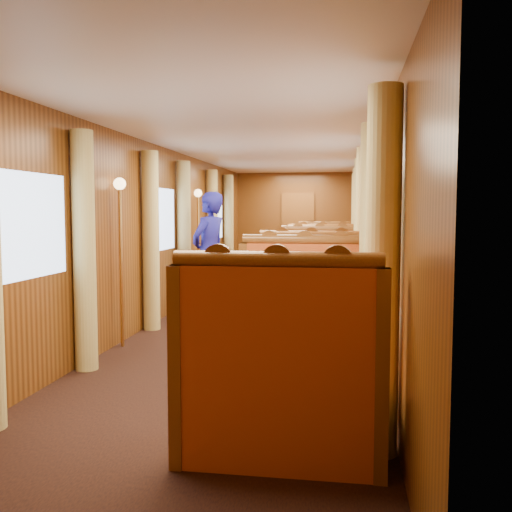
% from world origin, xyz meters
% --- Properties ---
extents(floor, '(3.00, 12.00, 0.01)m').
position_xyz_m(floor, '(0.00, 0.00, 0.00)').
color(floor, black).
rests_on(floor, ground).
extents(ceiling, '(3.00, 12.00, 0.01)m').
position_xyz_m(ceiling, '(0.00, 0.00, 2.50)').
color(ceiling, silver).
rests_on(ceiling, wall_left).
extents(wall_far, '(3.00, 0.01, 2.50)m').
position_xyz_m(wall_far, '(0.00, 6.00, 1.25)').
color(wall_far, brown).
rests_on(wall_far, floor).
extents(wall_near, '(3.00, 0.01, 2.50)m').
position_xyz_m(wall_near, '(0.00, -6.00, 1.25)').
color(wall_near, brown).
rests_on(wall_near, floor).
extents(wall_left, '(0.01, 12.00, 2.50)m').
position_xyz_m(wall_left, '(-1.50, 0.00, 1.25)').
color(wall_left, brown).
rests_on(wall_left, floor).
extents(wall_right, '(0.01, 12.00, 2.50)m').
position_xyz_m(wall_right, '(1.50, 0.00, 1.25)').
color(wall_right, brown).
rests_on(wall_right, floor).
extents(doorway_far, '(0.80, 0.04, 2.00)m').
position_xyz_m(doorway_far, '(0.00, 5.97, 1.00)').
color(doorway_far, brown).
rests_on(doorway_far, floor).
extents(table_near, '(1.05, 0.72, 0.75)m').
position_xyz_m(table_near, '(0.75, -3.50, 0.38)').
color(table_near, white).
rests_on(table_near, floor).
extents(banquette_near_fwd, '(1.30, 0.55, 1.34)m').
position_xyz_m(banquette_near_fwd, '(0.75, -4.51, 0.42)').
color(banquette_near_fwd, '#A52812').
rests_on(banquette_near_fwd, floor).
extents(banquette_near_aft, '(1.30, 0.55, 1.34)m').
position_xyz_m(banquette_near_aft, '(0.75, -2.49, 0.42)').
color(banquette_near_aft, '#A52812').
rests_on(banquette_near_aft, floor).
extents(table_mid, '(1.05, 0.72, 0.75)m').
position_xyz_m(table_mid, '(0.75, 0.00, 0.38)').
color(table_mid, white).
rests_on(table_mid, floor).
extents(banquette_mid_fwd, '(1.30, 0.55, 1.34)m').
position_xyz_m(banquette_mid_fwd, '(0.75, -1.01, 0.42)').
color(banquette_mid_fwd, '#A52812').
rests_on(banquette_mid_fwd, floor).
extents(banquette_mid_aft, '(1.30, 0.55, 1.34)m').
position_xyz_m(banquette_mid_aft, '(0.75, 1.01, 0.42)').
color(banquette_mid_aft, '#A52812').
rests_on(banquette_mid_aft, floor).
extents(table_far, '(1.05, 0.72, 0.75)m').
position_xyz_m(table_far, '(0.75, 3.50, 0.38)').
color(table_far, white).
rests_on(table_far, floor).
extents(banquette_far_fwd, '(1.30, 0.55, 1.34)m').
position_xyz_m(banquette_far_fwd, '(0.75, 2.49, 0.42)').
color(banquette_far_fwd, '#A52812').
rests_on(banquette_far_fwd, floor).
extents(banquette_far_aft, '(1.30, 0.55, 1.34)m').
position_xyz_m(banquette_far_aft, '(0.75, 4.51, 0.42)').
color(banquette_far_aft, '#A52812').
rests_on(banquette_far_aft, floor).
extents(tea_tray, '(0.41, 0.37, 0.01)m').
position_xyz_m(tea_tray, '(0.69, -3.57, 0.76)').
color(tea_tray, silver).
rests_on(tea_tray, table_near).
extents(teapot_left, '(0.21, 0.19, 0.14)m').
position_xyz_m(teapot_left, '(0.56, -3.64, 0.82)').
color(teapot_left, silver).
rests_on(teapot_left, tea_tray).
extents(teapot_right, '(0.18, 0.15, 0.12)m').
position_xyz_m(teapot_right, '(0.69, -3.65, 0.81)').
color(teapot_right, silver).
rests_on(teapot_right, tea_tray).
extents(teapot_back, '(0.21, 0.19, 0.14)m').
position_xyz_m(teapot_back, '(0.62, -3.47, 0.82)').
color(teapot_back, silver).
rests_on(teapot_back, tea_tray).
extents(fruit_plate, '(0.23, 0.23, 0.05)m').
position_xyz_m(fruit_plate, '(1.07, -3.62, 0.77)').
color(fruit_plate, white).
rests_on(fruit_plate, table_near).
extents(cup_inboard, '(0.08, 0.08, 0.26)m').
position_xyz_m(cup_inboard, '(0.40, -3.41, 0.86)').
color(cup_inboard, white).
rests_on(cup_inboard, table_near).
extents(cup_outboard, '(0.08, 0.08, 0.26)m').
position_xyz_m(cup_outboard, '(0.46, -3.27, 0.86)').
color(cup_outboard, white).
rests_on(cup_outboard, table_near).
extents(rose_vase_mid, '(0.06, 0.06, 0.36)m').
position_xyz_m(rose_vase_mid, '(0.74, -0.04, 0.93)').
color(rose_vase_mid, silver).
rests_on(rose_vase_mid, table_mid).
extents(rose_vase_far, '(0.06, 0.06, 0.36)m').
position_xyz_m(rose_vase_far, '(0.71, 3.51, 0.93)').
color(rose_vase_far, silver).
rests_on(rose_vase_far, table_far).
extents(window_left_near, '(0.01, 1.20, 0.90)m').
position_xyz_m(window_left_near, '(-1.49, -3.50, 1.45)').
color(window_left_near, '#94ADD0').
rests_on(window_left_near, wall_left).
extents(curtain_left_near_b, '(0.22, 0.22, 2.35)m').
position_xyz_m(curtain_left_near_b, '(-1.38, -2.72, 1.18)').
color(curtain_left_near_b, '#D8C46E').
rests_on(curtain_left_near_b, floor).
extents(window_right_near, '(0.01, 1.20, 0.90)m').
position_xyz_m(window_right_near, '(1.49, -3.50, 1.45)').
color(window_right_near, '#94ADD0').
rests_on(window_right_near, wall_right).
extents(curtain_right_near_a, '(0.22, 0.22, 2.35)m').
position_xyz_m(curtain_right_near_a, '(1.38, -4.28, 1.18)').
color(curtain_right_near_a, '#D8C46E').
rests_on(curtain_right_near_a, floor).
extents(curtain_right_near_b, '(0.22, 0.22, 2.35)m').
position_xyz_m(curtain_right_near_b, '(1.38, -2.72, 1.18)').
color(curtain_right_near_b, '#D8C46E').
rests_on(curtain_right_near_b, floor).
extents(window_left_mid, '(0.01, 1.20, 0.90)m').
position_xyz_m(window_left_mid, '(-1.49, 0.00, 1.45)').
color(window_left_mid, '#94ADD0').
rests_on(window_left_mid, wall_left).
extents(curtain_left_mid_a, '(0.22, 0.22, 2.35)m').
position_xyz_m(curtain_left_mid_a, '(-1.38, -0.78, 1.18)').
color(curtain_left_mid_a, '#D8C46E').
rests_on(curtain_left_mid_a, floor).
extents(curtain_left_mid_b, '(0.22, 0.22, 2.35)m').
position_xyz_m(curtain_left_mid_b, '(-1.38, 0.78, 1.18)').
color(curtain_left_mid_b, '#D8C46E').
rests_on(curtain_left_mid_b, floor).
extents(window_right_mid, '(0.01, 1.20, 0.90)m').
position_xyz_m(window_right_mid, '(1.49, 0.00, 1.45)').
color(window_right_mid, '#94ADD0').
rests_on(window_right_mid, wall_right).
extents(curtain_right_mid_a, '(0.22, 0.22, 2.35)m').
position_xyz_m(curtain_right_mid_a, '(1.38, -0.78, 1.18)').
color(curtain_right_mid_a, '#D8C46E').
rests_on(curtain_right_mid_a, floor).
extents(curtain_right_mid_b, '(0.22, 0.22, 2.35)m').
position_xyz_m(curtain_right_mid_b, '(1.38, 0.78, 1.18)').
color(curtain_right_mid_b, '#D8C46E').
rests_on(curtain_right_mid_b, floor).
extents(window_left_far, '(0.01, 1.20, 0.90)m').
position_xyz_m(window_left_far, '(-1.49, 3.50, 1.45)').
color(window_left_far, '#94ADD0').
rests_on(window_left_far, wall_left).
extents(curtain_left_far_a, '(0.22, 0.22, 2.35)m').
position_xyz_m(curtain_left_far_a, '(-1.38, 2.72, 1.18)').
color(curtain_left_far_a, '#D8C46E').
rests_on(curtain_left_far_a, floor).
extents(curtain_left_far_b, '(0.22, 0.22, 2.35)m').
position_xyz_m(curtain_left_far_b, '(-1.38, 4.28, 1.18)').
color(curtain_left_far_b, '#D8C46E').
rests_on(curtain_left_far_b, floor).
extents(window_right_far, '(0.01, 1.20, 0.90)m').
position_xyz_m(window_right_far, '(1.49, 3.50, 1.45)').
color(window_right_far, '#94ADD0').
rests_on(window_right_far, wall_right).
extents(curtain_right_far_a, '(0.22, 0.22, 2.35)m').
position_xyz_m(curtain_right_far_a, '(1.38, 2.72, 1.18)').
color(curtain_right_far_a, '#D8C46E').
rests_on(curtain_right_far_a, floor).
extents(curtain_right_far_b, '(0.22, 0.22, 2.35)m').
position_xyz_m(curtain_right_far_b, '(1.38, 4.28, 1.18)').
color(curtain_right_far_b, '#D8C46E').
rests_on(curtain_right_far_b, floor).
extents(sconce_left_fore, '(0.14, 0.14, 1.95)m').
position_xyz_m(sconce_left_fore, '(-1.40, -1.75, 1.38)').
color(sconce_left_fore, '#BF8C3F').
rests_on(sconce_left_fore, floor).
extents(sconce_right_fore, '(0.14, 0.14, 1.95)m').
position_xyz_m(sconce_right_fore, '(1.40, -1.75, 1.38)').
color(sconce_right_fore, '#BF8C3F').
rests_on(sconce_right_fore, floor).
extents(sconce_left_aft, '(0.14, 0.14, 1.95)m').
position_xyz_m(sconce_left_aft, '(-1.40, 1.75, 1.38)').
color(sconce_left_aft, '#BF8C3F').
rests_on(sconce_left_aft, floor).
extents(sconce_right_aft, '(0.14, 0.14, 1.95)m').
position_xyz_m(sconce_right_aft, '(1.40, 1.75, 1.38)').
color(sconce_right_aft, '#BF8C3F').
rests_on(sconce_right_aft, floor).
extents(steward, '(0.68, 0.80, 1.86)m').
position_xyz_m(steward, '(-0.88, 0.39, 0.93)').
color(steward, navy).
rests_on(steward, floor).
extents(passenger, '(0.40, 0.44, 0.76)m').
position_xyz_m(passenger, '(0.75, 0.80, 0.74)').
color(passenger, beige).
rests_on(passenger, banquette_mid_aft).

